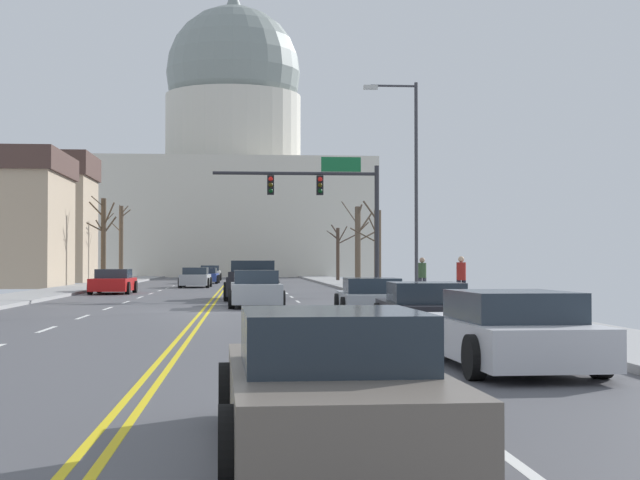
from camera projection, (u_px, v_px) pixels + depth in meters
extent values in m
cube|color=#4D4D52|center=(206.00, 312.00, 31.86)|extent=(14.00, 180.00, 0.06)
cube|color=yellow|center=(202.00, 311.00, 31.86)|extent=(0.10, 176.40, 0.00)
cube|color=yellow|center=(209.00, 311.00, 31.87)|extent=(0.10, 176.40, 0.00)
cube|color=silver|center=(504.00, 454.00, 8.13)|extent=(0.12, 2.20, 0.00)
cube|color=silver|center=(403.00, 379.00, 13.31)|extent=(0.12, 2.20, 0.00)
cube|color=silver|center=(358.00, 346.00, 18.49)|extent=(0.12, 2.20, 0.00)
cube|color=silver|center=(333.00, 328.00, 23.67)|extent=(0.12, 2.20, 0.00)
cube|color=silver|center=(317.00, 316.00, 28.86)|extent=(0.12, 2.20, 0.00)
cube|color=silver|center=(306.00, 308.00, 34.04)|extent=(0.12, 2.20, 0.00)
cube|color=silver|center=(298.00, 302.00, 39.22)|extent=(0.12, 2.20, 0.00)
cube|color=silver|center=(292.00, 297.00, 44.40)|extent=(0.12, 2.20, 0.00)
cube|color=silver|center=(287.00, 293.00, 49.58)|extent=(0.12, 2.20, 0.00)
cube|color=silver|center=(283.00, 290.00, 54.77)|extent=(0.12, 2.20, 0.00)
cube|color=silver|center=(279.00, 288.00, 59.95)|extent=(0.12, 2.20, 0.00)
cube|color=silver|center=(276.00, 286.00, 65.13)|extent=(0.12, 2.20, 0.00)
cube|color=silver|center=(274.00, 284.00, 70.31)|extent=(0.12, 2.20, 0.00)
cube|color=silver|center=(272.00, 282.00, 75.49)|extent=(0.12, 2.20, 0.00)
cube|color=silver|center=(270.00, 281.00, 80.68)|extent=(0.12, 2.20, 0.00)
cube|color=silver|center=(269.00, 280.00, 85.86)|extent=(0.12, 2.20, 0.00)
cube|color=silver|center=(267.00, 279.00, 91.04)|extent=(0.12, 2.20, 0.00)
cube|color=silver|center=(266.00, 278.00, 96.22)|extent=(0.12, 2.20, 0.00)
cube|color=silver|center=(47.00, 329.00, 23.12)|extent=(0.12, 2.20, 0.00)
cube|color=silver|center=(83.00, 317.00, 28.30)|extent=(0.12, 2.20, 0.00)
cube|color=silver|center=(108.00, 308.00, 33.48)|extent=(0.12, 2.20, 0.00)
cube|color=silver|center=(126.00, 302.00, 38.66)|extent=(0.12, 2.20, 0.00)
cube|color=silver|center=(140.00, 297.00, 43.84)|extent=(0.12, 2.20, 0.00)
cube|color=silver|center=(151.00, 294.00, 49.03)|extent=(0.12, 2.20, 0.00)
cube|color=silver|center=(160.00, 291.00, 54.21)|extent=(0.12, 2.20, 0.00)
cube|color=silver|center=(167.00, 288.00, 59.39)|extent=(0.12, 2.20, 0.00)
cube|color=silver|center=(173.00, 286.00, 64.57)|extent=(0.12, 2.20, 0.00)
cube|color=silver|center=(179.00, 284.00, 69.75)|extent=(0.12, 2.20, 0.00)
cube|color=silver|center=(183.00, 283.00, 74.94)|extent=(0.12, 2.20, 0.00)
cube|color=silver|center=(187.00, 281.00, 80.12)|extent=(0.12, 2.20, 0.00)
cube|color=silver|center=(191.00, 280.00, 85.30)|extent=(0.12, 2.20, 0.00)
cube|color=silver|center=(194.00, 279.00, 90.48)|extent=(0.12, 2.20, 0.00)
cube|color=silver|center=(196.00, 278.00, 95.67)|extent=(0.12, 2.20, 0.00)
cube|color=gray|center=(455.00, 308.00, 32.54)|extent=(3.00, 180.00, 0.14)
cylinder|color=#28282D|center=(377.00, 229.00, 45.36)|extent=(0.22, 0.22, 6.09)
cylinder|color=#28282D|center=(295.00, 173.00, 45.11)|extent=(7.80, 0.16, 0.16)
cube|color=black|center=(320.00, 185.00, 45.19)|extent=(0.32, 0.28, 0.92)
sphere|color=red|center=(320.00, 179.00, 45.04)|extent=(0.22, 0.22, 0.22)
sphere|color=#332B05|center=(320.00, 185.00, 45.03)|extent=(0.22, 0.22, 0.22)
sphere|color=black|center=(320.00, 191.00, 45.03)|extent=(0.22, 0.22, 0.22)
cube|color=black|center=(271.00, 185.00, 45.01)|extent=(0.32, 0.28, 0.92)
sphere|color=red|center=(271.00, 179.00, 44.85)|extent=(0.22, 0.22, 0.22)
sphere|color=#332B05|center=(271.00, 185.00, 44.85)|extent=(0.22, 0.22, 0.22)
sphere|color=black|center=(271.00, 191.00, 44.84)|extent=(0.22, 0.22, 0.22)
cube|color=#146033|center=(341.00, 164.00, 45.32)|extent=(1.90, 0.06, 0.70)
cylinder|color=#333338|center=(416.00, 191.00, 38.32)|extent=(0.14, 0.14, 8.75)
cylinder|color=#333338|center=(393.00, 86.00, 38.34)|extent=(1.85, 0.09, 0.09)
cube|color=#B2B2AD|center=(371.00, 87.00, 38.27)|extent=(0.56, 0.24, 0.16)
cube|color=beige|center=(233.00, 220.00, 110.95)|extent=(31.35, 21.44, 12.96)
cylinder|color=beige|center=(233.00, 131.00, 111.19)|extent=(15.75, 15.75, 8.05)
sphere|color=gray|center=(233.00, 73.00, 111.34)|extent=(15.61, 15.61, 15.61)
cube|color=black|center=(253.00, 285.00, 41.34)|extent=(2.23, 5.69, 0.79)
cube|color=#1E2833|center=(253.00, 268.00, 42.15)|extent=(1.94, 1.97, 0.68)
cube|color=black|center=(251.00, 275.00, 38.61)|extent=(1.88, 0.16, 0.22)
cylinder|color=black|center=(231.00, 289.00, 42.98)|extent=(0.31, 0.81, 0.80)
cylinder|color=black|center=(276.00, 289.00, 43.07)|extent=(0.31, 0.81, 0.80)
cylinder|color=black|center=(227.00, 292.00, 39.61)|extent=(0.31, 0.81, 0.80)
cylinder|color=black|center=(276.00, 292.00, 39.70)|extent=(0.31, 0.81, 0.80)
cube|color=#9EA3A8|center=(256.00, 293.00, 34.65)|extent=(1.85, 4.39, 0.70)
cube|color=#232D38|center=(256.00, 277.00, 34.46)|extent=(1.59, 2.09, 0.48)
cylinder|color=black|center=(231.00, 297.00, 35.90)|extent=(0.23, 0.64, 0.64)
cylinder|color=black|center=(278.00, 297.00, 36.07)|extent=(0.23, 0.64, 0.64)
cylinder|color=black|center=(231.00, 300.00, 33.21)|extent=(0.23, 0.64, 0.64)
cylinder|color=black|center=(282.00, 299.00, 33.39)|extent=(0.23, 0.64, 0.64)
cube|color=#9EA3A8|center=(370.00, 302.00, 28.76)|extent=(1.92, 4.64, 0.55)
cube|color=#232D38|center=(371.00, 285.00, 28.49)|extent=(1.63, 2.34, 0.45)
cylinder|color=black|center=(338.00, 304.00, 30.14)|extent=(0.24, 0.65, 0.64)
cylinder|color=black|center=(394.00, 303.00, 30.22)|extent=(0.24, 0.65, 0.64)
cylinder|color=black|center=(345.00, 308.00, 27.30)|extent=(0.24, 0.65, 0.64)
cylinder|color=black|center=(406.00, 308.00, 27.38)|extent=(0.24, 0.65, 0.64)
cube|color=black|center=(424.00, 314.00, 21.79)|extent=(1.94, 4.66, 0.56)
cube|color=#232D38|center=(425.00, 292.00, 21.53)|extent=(1.63, 2.08, 0.46)
cylinder|color=black|center=(379.00, 316.00, 23.18)|extent=(0.25, 0.65, 0.64)
cylinder|color=black|center=(451.00, 316.00, 23.25)|extent=(0.25, 0.65, 0.64)
cylinder|color=black|center=(393.00, 324.00, 20.33)|extent=(0.25, 0.65, 0.64)
cylinder|color=black|center=(474.00, 324.00, 20.40)|extent=(0.25, 0.65, 0.64)
cube|color=silver|center=(507.00, 339.00, 14.71)|extent=(1.97, 4.59, 0.59)
cube|color=#232D38|center=(512.00, 306.00, 14.46)|extent=(1.68, 2.26, 0.45)
cylinder|color=black|center=(429.00, 341.00, 16.00)|extent=(0.24, 0.65, 0.64)
cylinder|color=black|center=(534.00, 340.00, 16.21)|extent=(0.24, 0.65, 0.64)
cylinder|color=black|center=(475.00, 357.00, 13.21)|extent=(0.24, 0.65, 0.64)
cylinder|color=black|center=(600.00, 356.00, 13.41)|extent=(0.24, 0.65, 0.64)
cube|color=#6B6056|center=(330.00, 400.00, 8.20)|extent=(1.81, 4.58, 0.59)
cube|color=#232D38|center=(332.00, 338.00, 8.11)|extent=(1.54, 1.97, 0.48)
cylinder|color=black|center=(230.00, 394.00, 9.50)|extent=(0.24, 0.65, 0.64)
cylinder|color=black|center=(397.00, 392.00, 9.68)|extent=(0.24, 0.65, 0.64)
cylinder|color=black|center=(234.00, 450.00, 6.70)|extent=(0.24, 0.65, 0.64)
cylinder|color=black|center=(469.00, 445.00, 6.88)|extent=(0.24, 0.65, 0.64)
cube|color=#B71414|center=(113.00, 284.00, 49.01)|extent=(1.95, 4.41, 0.64)
cube|color=#232D38|center=(114.00, 274.00, 49.18)|extent=(1.68, 1.97, 0.47)
cylinder|color=black|center=(128.00, 288.00, 47.71)|extent=(0.23, 0.64, 0.64)
cylinder|color=black|center=(90.00, 288.00, 47.60)|extent=(0.23, 0.64, 0.64)
cylinder|color=black|center=(135.00, 287.00, 50.42)|extent=(0.23, 0.64, 0.64)
cylinder|color=black|center=(99.00, 287.00, 50.31)|extent=(0.23, 0.64, 0.64)
cube|color=#9EA3A8|center=(195.00, 280.00, 61.02)|extent=(1.85, 4.28, 0.67)
cube|color=#232D38|center=(196.00, 271.00, 61.17)|extent=(1.58, 2.03, 0.45)
cylinder|color=black|center=(208.00, 283.00, 59.75)|extent=(0.24, 0.65, 0.64)
cylinder|color=black|center=(180.00, 283.00, 59.66)|extent=(0.24, 0.65, 0.64)
cylinder|color=black|center=(210.00, 282.00, 62.37)|extent=(0.24, 0.65, 0.64)
cylinder|color=black|center=(184.00, 282.00, 62.28)|extent=(0.24, 0.65, 0.64)
cube|color=navy|center=(205.00, 277.00, 72.17)|extent=(1.99, 4.43, 0.60)
cube|color=#232D38|center=(205.00, 271.00, 72.36)|extent=(1.71, 2.14, 0.42)
cylinder|color=black|center=(217.00, 279.00, 70.86)|extent=(0.23, 0.64, 0.64)
cylinder|color=black|center=(191.00, 280.00, 70.75)|extent=(0.23, 0.64, 0.64)
cylinder|color=black|center=(218.00, 279.00, 73.58)|extent=(0.23, 0.64, 0.64)
cylinder|color=black|center=(194.00, 279.00, 73.47)|extent=(0.23, 0.64, 0.64)
cube|color=silver|center=(210.00, 275.00, 83.90)|extent=(1.85, 4.24, 0.69)
cube|color=#232D38|center=(210.00, 268.00, 84.29)|extent=(1.60, 2.05, 0.47)
cylinder|color=black|center=(220.00, 277.00, 82.67)|extent=(0.23, 0.64, 0.64)
cylinder|color=black|center=(199.00, 277.00, 82.51)|extent=(0.23, 0.64, 0.64)
cylinder|color=black|center=(220.00, 276.00, 85.28)|extent=(0.23, 0.64, 0.64)
cylinder|color=black|center=(200.00, 277.00, 85.11)|extent=(0.23, 0.64, 0.64)
cube|color=tan|center=(22.00, 230.00, 76.57)|extent=(10.96, 7.69, 8.38)
cube|color=#47332D|center=(22.00, 166.00, 76.69)|extent=(11.40, 8.00, 1.91)
cylinder|color=#4C3D2D|center=(378.00, 250.00, 52.14)|extent=(0.39, 0.39, 4.34)
cylinder|color=#4C3D2D|center=(378.00, 215.00, 52.85)|extent=(0.30, 1.36, 0.72)
cylinder|color=#4C3D2D|center=(373.00, 227.00, 51.93)|extent=(0.64, 0.54, 1.05)
cylinder|color=#4C3D2D|center=(364.00, 235.00, 52.50)|extent=(1.48, 0.87, 0.88)
cylinder|color=#4C3D2D|center=(371.00, 211.00, 51.95)|extent=(0.94, 0.53, 1.13)
cylinder|color=#4C3D2D|center=(103.00, 241.00, 65.32)|extent=(0.35, 0.35, 5.86)
cylinder|color=#4C3D2D|center=(100.00, 227.00, 65.10)|extent=(0.56, 0.57, 0.91)
cylinder|color=#4C3D2D|center=(95.00, 227.00, 65.09)|extent=(1.16, 0.51, 0.68)
cylinder|color=#4C3D2D|center=(98.00, 201.00, 64.83)|extent=(0.74, 1.12, 0.71)
cylinder|color=#4C3D2D|center=(109.00, 215.00, 65.03)|extent=(0.95, 0.86, 1.69)
cylinder|color=#4C3D2D|center=(109.00, 218.00, 65.07)|extent=(0.82, 0.69, 0.73)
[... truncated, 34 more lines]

